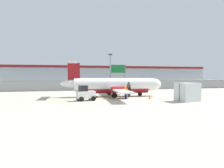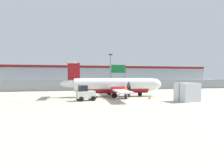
{
  "view_description": "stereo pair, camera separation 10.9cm",
  "coord_description": "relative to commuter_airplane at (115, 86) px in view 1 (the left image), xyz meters",
  "views": [
    {
      "loc": [
        -7.76,
        -23.47,
        3.06
      ],
      "look_at": [
        -0.59,
        5.82,
        1.8
      ],
      "focal_mm": 32.0,
      "sensor_mm": 36.0,
      "label": 1
    },
    {
      "loc": [
        -7.65,
        -23.49,
        3.06
      ],
      "look_at": [
        -0.59,
        5.82,
        1.8
      ],
      "focal_mm": 32.0,
      "sensor_mm": 36.0,
      "label": 2
    }
  ],
  "objects": [
    {
      "name": "traffic_cone_far_left",
      "position": [
        -5.61,
        -3.24,
        -1.29
      ],
      "size": [
        0.36,
        0.36,
        0.64
      ],
      "color": "orange",
      "rests_on": "ground"
    },
    {
      "name": "traffic_cone_near_right",
      "position": [
        -4.34,
        -0.27,
        -1.29
      ],
      "size": [
        0.36,
        0.36,
        0.64
      ],
      "color": "orange",
      "rests_on": "ground"
    },
    {
      "name": "parked_car_1",
      "position": [
        -5.83,
        19.43,
        -0.71
      ],
      "size": [
        4.33,
        2.28,
        1.58
      ],
      "rotation": [
        0.0,
        0.0,
        -0.09
      ],
      "color": "silver",
      "rests_on": "parking_lot_strip"
    },
    {
      "name": "highway_sign",
      "position": [
        4.45,
        14.86,
        2.54
      ],
      "size": [
        3.6,
        0.14,
        5.5
      ],
      "color": "slate",
      "rests_on": "ground"
    },
    {
      "name": "parked_car_0",
      "position": [
        -13.45,
        20.47,
        -0.71
      ],
      "size": [
        4.36,
        2.35,
        1.58
      ],
      "rotation": [
        0.0,
        0.0,
        3.04
      ],
      "color": "gray",
      "rests_on": "parking_lot_strip"
    },
    {
      "name": "parked_car_4",
      "position": [
        13.86,
        24.37,
        -0.71
      ],
      "size": [
        4.32,
        2.27,
        1.58
      ],
      "rotation": [
        0.0,
        0.0,
        0.08
      ],
      "color": "slate",
      "rests_on": "parking_lot_strip"
    },
    {
      "name": "perimeter_fence",
      "position": [
        0.32,
        13.2,
        -0.49
      ],
      "size": [
        98.0,
        0.1,
        2.1
      ],
      "color": "gray",
      "rests_on": "ground"
    },
    {
      "name": "baggage_tug",
      "position": [
        -4.81,
        -3.91,
        -0.75
      ],
      "size": [
        2.52,
        1.8,
        1.88
      ],
      "rotation": [
        0.0,
        0.0,
        0.22
      ],
      "color": "silver",
      "rests_on": "ground"
    },
    {
      "name": "ground_plane",
      "position": [
        0.32,
        -2.8,
        -1.6
      ],
      "size": [
        140.0,
        140.0,
        0.01
      ],
      "color": "#B2AD99"
    },
    {
      "name": "traffic_cone_near_left",
      "position": [
        3.56,
        -4.16,
        -1.29
      ],
      "size": [
        0.36,
        0.36,
        0.64
      ],
      "color": "orange",
      "rests_on": "ground"
    },
    {
      "name": "parked_car_2",
      "position": [
        0.98,
        22.54,
        -0.71
      ],
      "size": [
        4.39,
        2.44,
        1.58
      ],
      "rotation": [
        0.0,
        0.0,
        3.01
      ],
      "color": "red",
      "rests_on": "parking_lot_strip"
    },
    {
      "name": "ground_crew_worker",
      "position": [
        0.48,
        -3.43,
        -0.65
      ],
      "size": [
        0.47,
        0.51,
        1.7
      ],
      "rotation": [
        0.0,
        0.0,
        3.69
      ],
      "color": "#191E4C",
      "rests_on": "ground"
    },
    {
      "name": "parking_lot_strip",
      "position": [
        0.32,
        24.7,
        -1.54
      ],
      "size": [
        98.0,
        17.0,
        0.12
      ],
      "color": "#38383A",
      "rests_on": "ground"
    },
    {
      "name": "background_building",
      "position": [
        0.32,
        43.19,
        1.66
      ],
      "size": [
        91.0,
        8.1,
        6.5
      ],
      "color": "#A8B2BC",
      "rests_on": "ground"
    },
    {
      "name": "parked_car_3",
      "position": [
        6.57,
        21.76,
        -0.71
      ],
      "size": [
        4.26,
        2.12,
        1.58
      ],
      "rotation": [
        0.0,
        0.0,
        3.11
      ],
      "color": "#B28C19",
      "rests_on": "parking_lot_strip"
    },
    {
      "name": "commuter_airplane",
      "position": [
        0.0,
        0.0,
        0.0
      ],
      "size": [
        15.01,
        16.07,
        4.92
      ],
      "rotation": [
        0.0,
        0.0,
        -0.07
      ],
      "color": "white",
      "rests_on": "ground"
    },
    {
      "name": "cargo_container",
      "position": [
        6.95,
        -7.34,
        -0.5
      ],
      "size": [
        2.7,
        2.37,
        2.2
      ],
      "rotation": [
        0.0,
        0.0,
        0.17
      ],
      "color": "silver",
      "rests_on": "ground"
    },
    {
      "name": "apron_light_pole",
      "position": [
        1.46,
        9.42,
        2.7
      ],
      "size": [
        0.7,
        0.3,
        7.27
      ],
      "color": "slate",
      "rests_on": "ground"
    }
  ]
}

